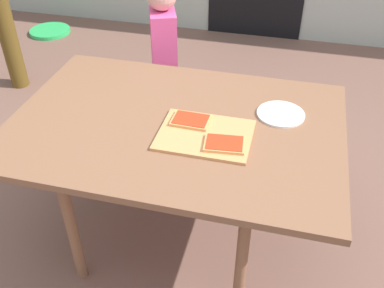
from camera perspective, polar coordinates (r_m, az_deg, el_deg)
name	(u,v)px	position (r m, az deg, el deg)	size (l,w,h in m)	color
ground_plane	(179,232)	(2.38, -1.75, -11.29)	(16.00, 16.00, 0.00)	brown
dining_table	(176,133)	(1.94, -2.11, 1.40)	(1.44, 1.00, 0.71)	brown
cutting_board	(205,135)	(1.82, 1.71, 1.17)	(0.38, 0.30, 0.01)	tan
pizza_slice_far_left	(191,120)	(1.88, -0.15, 3.12)	(0.16, 0.12, 0.02)	#E89C5A
pizza_slice_near_right	(225,144)	(1.75, 4.24, 0.02)	(0.17, 0.13, 0.02)	#E89C5A
plate_white_right	(281,114)	(1.99, 11.42, 3.83)	(0.21, 0.21, 0.01)	white
child_left	(164,60)	(2.64, -3.61, 10.85)	(0.22, 0.27, 1.07)	#464633
garden_hose_coil	(50,31)	(4.76, -17.92, 13.75)	(0.40, 0.40, 0.04)	#30C25E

